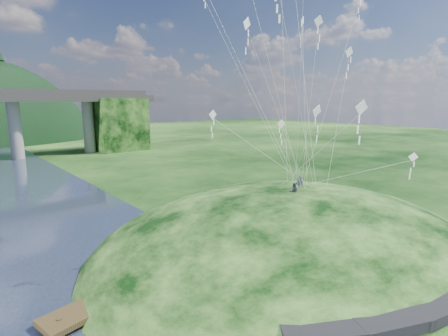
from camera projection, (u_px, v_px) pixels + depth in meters
ground at (235, 290)px, 23.53m from camera, size 320.00×320.00×0.00m
grass_hill at (289, 265)px, 30.34m from camera, size 36.00×32.00×13.00m
footpath at (441, 283)px, 20.44m from camera, size 22.29×5.84×0.83m
wooden_dock at (143, 281)px, 23.88m from camera, size 13.70×4.84×0.97m
kite_flyers at (297, 179)px, 30.22m from camera, size 2.96×1.84×1.94m
kite_swarm at (294, 32)px, 24.40m from camera, size 16.46×15.36×19.50m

